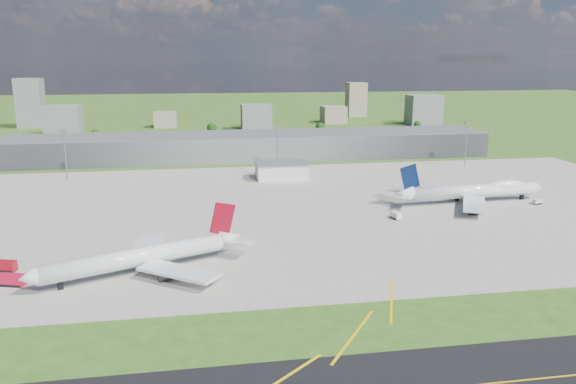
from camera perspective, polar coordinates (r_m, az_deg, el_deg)
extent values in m
plane|color=#2E581B|center=(341.42, -3.62, 3.05)|extent=(1400.00, 1400.00, 0.00)
cube|color=gray|center=(236.48, 1.55, -1.61)|extent=(360.00, 190.00, 0.08)
cube|color=slate|center=(354.90, -3.89, 4.67)|extent=(300.00, 42.00, 15.00)
cube|color=silver|center=(293.18, -0.68, 2.14)|extent=(26.00, 16.00, 8.00)
cylinder|color=gray|center=(310.27, -21.68, 3.41)|extent=(0.70, 0.70, 25.00)
cube|color=gray|center=(308.52, -21.89, 5.75)|extent=(3.50, 2.00, 1.20)
cylinder|color=gray|center=(306.27, -1.11, 4.24)|extent=(0.70, 0.70, 25.00)
cube|color=gray|center=(304.49, -1.12, 6.62)|extent=(3.50, 2.00, 1.20)
cylinder|color=gray|center=(339.90, 17.62, 4.53)|extent=(0.70, 0.70, 25.00)
cube|color=gray|center=(338.30, 17.78, 6.67)|extent=(3.50, 2.00, 1.20)
cylinder|color=silver|center=(169.59, -15.18, -6.45)|extent=(51.21, 26.21, 5.52)
cone|color=silver|center=(164.09, -24.93, -7.95)|extent=(6.41, 6.89, 5.52)
cone|color=silver|center=(180.02, -5.95, -4.62)|extent=(8.95, 7.99, 5.52)
cube|color=maroon|center=(169.68, -15.74, -7.09)|extent=(41.10, 19.41, 1.20)
cube|color=silver|center=(160.89, -11.01, -7.94)|extent=(24.14, 20.94, 0.83)
cube|color=silver|center=(184.20, -14.09, -5.33)|extent=(11.01, 24.73, 0.83)
cube|color=maroon|center=(177.11, -6.66, -2.70)|extent=(8.60, 4.05, 11.12)
cylinder|color=#38383D|center=(163.82, -12.18, -8.26)|extent=(5.82, 4.71, 2.95)
cylinder|color=#38383D|center=(180.99, -14.38, -6.27)|extent=(5.82, 4.71, 2.95)
cube|color=black|center=(168.84, -12.86, -7.82)|extent=(1.79, 1.60, 2.30)
cube|color=black|center=(176.19, -13.80, -6.96)|extent=(1.79, 1.60, 2.30)
cube|color=black|center=(166.47, -22.11, -8.81)|extent=(1.79, 1.60, 2.30)
cylinder|color=silver|center=(256.80, 18.42, 0.09)|extent=(58.63, 9.16, 5.84)
cone|color=silver|center=(274.27, 24.08, 0.42)|extent=(5.03, 6.10, 5.84)
cone|color=silver|center=(241.43, 11.70, -0.13)|extent=(7.85, 6.26, 5.84)
cube|color=#1D3BA0|center=(258.16, 18.75, -0.28)|extent=(47.94, 5.12, 1.22)
ellipsoid|color=silver|center=(264.52, 21.27, 0.63)|extent=(18.99, 6.89, 5.26)
cube|color=silver|center=(265.13, 15.25, 0.34)|extent=(21.50, 26.62, 0.85)
cube|color=silver|center=(241.02, 18.39, -1.17)|extent=(19.39, 27.28, 0.85)
cube|color=#071538|center=(240.92, 12.29, 1.49)|extent=(9.39, 1.01, 11.38)
cylinder|color=#38383D|center=(262.25, 16.50, -0.29)|extent=(5.34, 3.30, 3.01)
cylinder|color=#38383D|center=(267.77, 14.52, 0.12)|extent=(5.34, 3.30, 3.01)
cylinder|color=#38383D|center=(248.07, 18.38, -1.19)|extent=(5.34, 3.30, 3.01)
cylinder|color=#38383D|center=(237.54, 18.41, -1.82)|extent=(5.34, 3.30, 3.01)
cube|color=black|center=(258.43, 16.80, -0.62)|extent=(1.57, 1.21, 2.35)
cube|color=black|center=(251.33, 17.74, -1.08)|extent=(1.57, 1.21, 2.35)
cube|color=black|center=(270.46, 22.64, -0.48)|extent=(1.57, 1.21, 2.35)
cube|color=red|center=(174.37, -26.26, -7.97)|extent=(7.71, 4.83, 2.89)
cube|color=black|center=(174.87, -26.21, -8.41)|extent=(6.72, 4.62, 0.70)
cube|color=maroon|center=(186.40, -26.76, -6.69)|extent=(6.58, 4.28, 2.84)
cube|color=black|center=(186.86, -26.71, -7.10)|extent=(5.74, 4.14, 0.70)
cube|color=yellow|center=(190.49, -9.95, -5.20)|extent=(3.90, 4.22, 1.48)
cube|color=black|center=(190.72, -9.94, -5.41)|extent=(3.65, 3.84, 0.70)
cube|color=white|center=(223.57, 10.90, -2.33)|extent=(3.42, 5.69, 2.34)
cube|color=black|center=(223.88, 10.89, -2.61)|extent=(3.36, 4.93, 0.70)
cube|color=silver|center=(264.44, 24.03, -0.87)|extent=(4.68, 3.16, 1.90)
cube|color=black|center=(264.66, 24.01, -1.07)|extent=(4.10, 3.07, 0.70)
cube|color=slate|center=(498.13, -21.87, 6.78)|extent=(28.00, 22.00, 24.00)
cube|color=gray|center=(527.63, -12.34, 7.21)|extent=(20.00, 18.00, 14.00)
cube|color=slate|center=(499.63, -3.25, 7.62)|extent=(26.00, 20.00, 22.00)
cube|color=gray|center=(553.24, 4.63, 7.85)|extent=(22.00, 24.00, 16.00)
cube|color=slate|center=(549.66, 13.62, 8.11)|extent=(30.00, 22.00, 28.00)
cube|color=slate|center=(564.84, -24.70, 8.22)|extent=(22.00, 20.00, 44.00)
cube|color=gray|center=(620.57, 6.93, 9.32)|extent=(20.00, 18.00, 36.00)
cylinder|color=#382314|center=(459.50, -18.99, 5.21)|extent=(0.70, 0.70, 3.00)
sphere|color=black|center=(459.07, -19.02, 5.63)|extent=(6.75, 6.75, 6.75)
cylinder|color=#382314|center=(468.17, -7.73, 6.00)|extent=(0.70, 0.70, 3.60)
sphere|color=black|center=(467.67, -7.74, 6.49)|extent=(8.10, 8.10, 8.10)
cylinder|color=#382314|center=(474.51, 3.28, 6.18)|extent=(0.70, 0.70, 3.40)
sphere|color=black|center=(474.05, 3.29, 6.64)|extent=(7.65, 7.65, 7.65)
cylinder|color=#382314|center=(511.14, 12.98, 6.35)|extent=(0.70, 0.70, 2.80)
sphere|color=black|center=(510.78, 13.00, 6.70)|extent=(6.30, 6.30, 6.30)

